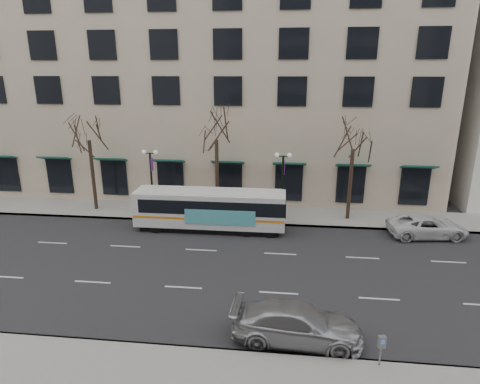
# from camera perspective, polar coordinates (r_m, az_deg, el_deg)

# --- Properties ---
(ground) EXTENTS (160.00, 160.00, 0.00)m
(ground) POSITION_cam_1_polar(r_m,az_deg,el_deg) (23.81, -6.70, -10.55)
(ground) COLOR black
(ground) RESTS_ON ground
(sidewalk_far) EXTENTS (80.00, 4.00, 0.15)m
(sidewalk_far) POSITION_cam_1_polar(r_m,az_deg,el_deg) (31.47, 5.91, -3.35)
(sidewalk_far) COLOR gray
(sidewalk_far) RESTS_ON ground
(building_hotel) EXTENTS (40.00, 20.00, 24.00)m
(building_hotel) POSITION_cam_1_polar(r_m,az_deg,el_deg) (42.14, -3.44, 18.35)
(building_hotel) COLOR tan
(building_hotel) RESTS_ON ground
(tree_far_left) EXTENTS (3.60, 3.60, 8.34)m
(tree_far_left) POSITION_cam_1_polar(r_m,az_deg,el_deg) (33.24, -20.84, 8.51)
(tree_far_left) COLOR black
(tree_far_left) RESTS_ON ground
(tree_far_mid) EXTENTS (3.60, 3.60, 8.55)m
(tree_far_mid) POSITION_cam_1_polar(r_m,az_deg,el_deg) (30.04, -3.40, 9.19)
(tree_far_mid) COLOR black
(tree_far_mid) RESTS_ON ground
(tree_far_right) EXTENTS (3.60, 3.60, 8.06)m
(tree_far_right) POSITION_cam_1_polar(r_m,az_deg,el_deg) (30.10, 15.92, 7.66)
(tree_far_right) COLOR black
(tree_far_right) RESTS_ON ground
(lamp_post_left) EXTENTS (1.22, 0.45, 5.21)m
(lamp_post_left) POSITION_cam_1_polar(r_m,az_deg,el_deg) (31.47, -12.46, 1.81)
(lamp_post_left) COLOR black
(lamp_post_left) RESTS_ON ground
(lamp_post_right) EXTENTS (1.22, 0.45, 5.21)m
(lamp_post_right) POSITION_cam_1_polar(r_m,az_deg,el_deg) (29.83, 6.07, 1.29)
(lamp_post_right) COLOR black
(lamp_post_right) RESTS_ON ground
(city_bus) EXTENTS (10.64, 2.38, 2.88)m
(city_bus) POSITION_cam_1_polar(r_m,az_deg,el_deg) (28.39, -4.14, -2.37)
(city_bus) COLOR silver
(city_bus) RESTS_ON ground
(silver_car) EXTENTS (5.56, 2.46, 1.59)m
(silver_car) POSITION_cam_1_polar(r_m,az_deg,el_deg) (17.79, 8.08, -18.04)
(silver_car) COLOR #ADB0B5
(silver_car) RESTS_ON ground
(white_pickup) EXTENTS (5.45, 2.98, 1.45)m
(white_pickup) POSITION_cam_1_polar(r_m,az_deg,el_deg) (30.29, 25.07, -4.45)
(white_pickup) COLOR silver
(white_pickup) RESTS_ON ground
(pay_station) EXTENTS (0.30, 0.22, 1.28)m
(pay_station) POSITION_cam_1_polar(r_m,az_deg,el_deg) (16.96, 19.49, -19.75)
(pay_station) COLOR slate
(pay_station) RESTS_ON sidewalk_near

